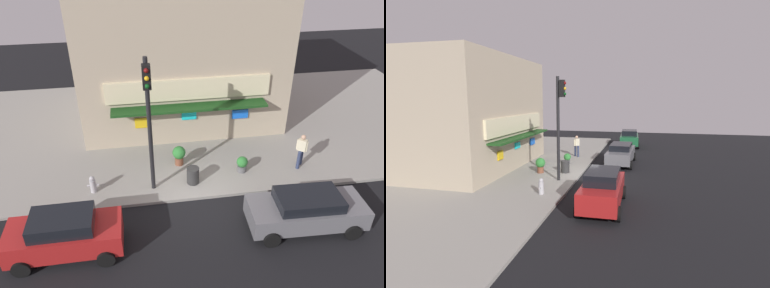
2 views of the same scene
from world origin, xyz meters
The scene contains 11 objects.
ground_plane centered at (0.00, 0.00, 0.00)m, with size 49.71×49.71×0.00m, color black.
sidewalk centered at (0.00, 6.58, 0.07)m, with size 33.14×13.17×0.14m, color gray.
corner_building centered at (0.39, 8.57, 3.87)m, with size 10.71×8.89×7.48m.
traffic_light centered at (-1.74, 0.89, 3.93)m, with size 0.32×0.58×5.97m.
fire_hydrant centered at (-4.34, 1.12, 0.53)m, with size 0.51×0.27×0.81m.
trash_can centered at (0.04, 1.08, 0.53)m, with size 0.56×0.56×0.78m, color #2D2D2D.
pedestrian centered at (5.27, 1.54, 1.08)m, with size 0.49×0.53×1.73m.
potted_plant_by_doorway centered at (-0.38, 2.62, 0.70)m, with size 0.63×0.63×0.98m.
potted_plant_by_window centered at (2.45, 1.58, 0.56)m, with size 0.52×0.52×0.78m.
parked_car_red centered at (-5.07, -2.08, 0.88)m, with size 4.02×1.90×1.71m.
parked_car_grey centered at (3.91, -2.18, 0.82)m, with size 4.54×2.11×1.55m.
Camera 1 is at (-2.13, -12.12, 10.47)m, focal length 34.76 mm.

